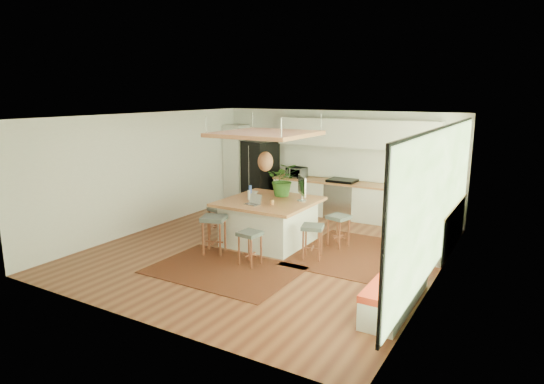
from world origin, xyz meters
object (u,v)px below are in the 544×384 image
Objects in this scene: laptop at (252,199)px; island_plant at (283,183)px; island at (269,222)px; stool_right_back at (338,230)px; monitor at (302,189)px; microwave at (297,171)px; stool_right_front at (312,241)px; stool_near_right at (250,247)px; fridge at (259,173)px; stool_near_left at (214,236)px; stool_left_side at (219,220)px.

laptop is 0.43× the size of island_plant.
island is 1.46m from stool_right_back.
microwave is (-1.36, 2.38, -0.09)m from monitor.
stool_right_front is at bearing -19.49° from island.
stool_right_front reaches higher than stool_near_right.
laptop is at bearing -74.11° from microwave.
stool_near_right is at bearing -41.83° from fridge.
island_plant reaches higher than island.
monitor is (-0.75, -0.21, 0.83)m from stool_right_back.
island_plant is at bearing 90.59° from laptop.
fridge is 4.52m from stool_right_front.
laptop reaches higher than stool_right_front.
monitor reaches higher than stool_right_back.
microwave is at bearing 110.10° from laptop.
island is at bearing -36.19° from fridge.
stool_right_front is at bearing 21.05° from stool_near_left.
stool_right_back is 1.14m from monitor.
microwave is at bearing 79.48° from stool_left_side.
stool_near_left is 1.33× the size of monitor.
fridge is 3.74m from laptop.
laptop reaches higher than stool_near_left.
fridge is at bearing 128.25° from laptop.
stool_right_back is 1.91m from laptop.
island_plant is (0.65, 1.64, 0.86)m from stool_near_left.
fridge is at bearing 134.95° from stool_right_front.
laptop is (0.51, 0.62, 0.70)m from stool_near_left.
stool_left_side is 0.87× the size of island_plant.
fridge is 3.39m from island.
island is 1.00m from monitor.
stool_right_back is (3.32, -2.24, -0.57)m from fridge.
laptop is at bearing 119.79° from stool_near_right.
stool_near_right is 1.23m from stool_right_front.
stool_right_back reaches higher than stool_near_right.
fridge reaches higher than monitor.
stool_right_front is at bearing -53.40° from microwave.
stool_right_front is at bearing 45.93° from stool_near_right.
laptop is 1.04m from island_plant.
stool_near_right is 1.12× the size of monitor.
stool_right_front is 1.26m from monitor.
stool_near_right is 2.03m from stool_left_side.
island is 2.76× the size of stool_right_back.
stool_near_left is 1.20× the size of stool_left_side.
stool_near_right is (0.97, -0.18, 0.00)m from stool_near_left.
stool_right_back is at bearing 43.30° from laptop.
microwave reaches higher than stool_near_right.
microwave reaches higher than laptop.
island_plant reaches higher than stool_near_right.
laptop reaches higher than island.
stool_near_right is 1.16m from laptop.
stool_near_right is 0.96× the size of stool_right_back.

